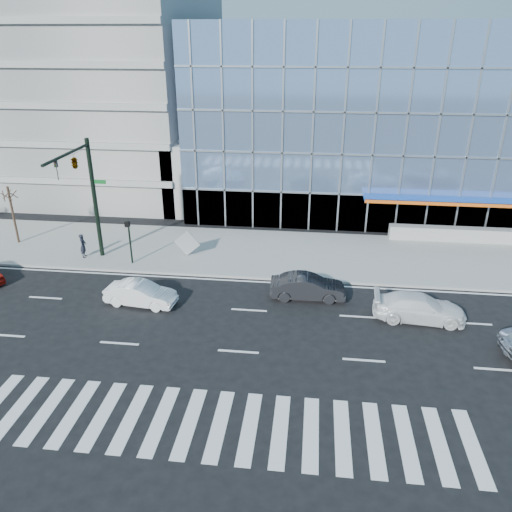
# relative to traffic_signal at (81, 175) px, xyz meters

# --- Properties ---
(ground) EXTENTS (160.00, 160.00, 0.00)m
(ground) POSITION_rel_traffic_signal_xyz_m (11.00, -4.57, -6.16)
(ground) COLOR black
(ground) RESTS_ON ground
(sidewalk) EXTENTS (120.00, 8.00, 0.15)m
(sidewalk) POSITION_rel_traffic_signal_xyz_m (11.00, 3.43, -6.09)
(sidewalk) COLOR gray
(sidewalk) RESTS_ON ground
(theatre_building) EXTENTS (42.00, 26.00, 15.00)m
(theatre_building) POSITION_rel_traffic_signal_xyz_m (25.00, 21.43, 1.34)
(theatre_building) COLOR #7797C6
(theatre_building) RESTS_ON ground
(parking_garage) EXTENTS (24.00, 24.00, 20.00)m
(parking_garage) POSITION_rel_traffic_signal_xyz_m (-9.00, 21.43, 3.84)
(parking_garage) COLOR gray
(parking_garage) RESTS_ON ground
(ramp_block) EXTENTS (6.00, 8.00, 6.00)m
(ramp_block) POSITION_rel_traffic_signal_xyz_m (5.00, 13.43, -3.16)
(ramp_block) COLOR gray
(ramp_block) RESTS_ON ground
(traffic_signal) EXTENTS (1.14, 5.74, 8.00)m
(traffic_signal) POSITION_rel_traffic_signal_xyz_m (0.00, 0.00, 0.00)
(traffic_signal) COLOR black
(traffic_signal) RESTS_ON sidewalk
(ped_signal_post) EXTENTS (0.30, 0.33, 3.00)m
(ped_signal_post) POSITION_rel_traffic_signal_xyz_m (2.50, 0.37, -4.02)
(ped_signal_post) COLOR black
(ped_signal_post) RESTS_ON sidewalk
(street_tree_near) EXTENTS (1.10, 1.10, 4.23)m
(street_tree_near) POSITION_rel_traffic_signal_xyz_m (-7.00, 2.93, -2.39)
(street_tree_near) COLOR #332319
(street_tree_near) RESTS_ON sidewalk
(white_suv) EXTENTS (4.96, 2.24, 1.41)m
(white_suv) POSITION_rel_traffic_signal_xyz_m (20.18, -4.43, -5.46)
(white_suv) COLOR white
(white_suv) RESTS_ON ground
(white_sedan) EXTENTS (4.16, 1.84, 1.33)m
(white_sedan) POSITION_rel_traffic_signal_xyz_m (4.82, -4.62, -5.50)
(white_sedan) COLOR white
(white_sedan) RESTS_ON ground
(dark_sedan) EXTENTS (4.38, 1.66, 1.43)m
(dark_sedan) POSITION_rel_traffic_signal_xyz_m (14.18, -2.77, -5.45)
(dark_sedan) COLOR black
(dark_sedan) RESTS_ON ground
(pedestrian) EXTENTS (0.50, 0.66, 1.65)m
(pedestrian) POSITION_rel_traffic_signal_xyz_m (-1.09, 1.00, -5.19)
(pedestrian) COLOR black
(pedestrian) RESTS_ON sidewalk
(tilted_panel) EXTENTS (1.83, 0.11, 1.83)m
(tilted_panel) POSITION_rel_traffic_signal_xyz_m (5.88, 2.05, -5.10)
(tilted_panel) COLOR #9F9F9F
(tilted_panel) RESTS_ON sidewalk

